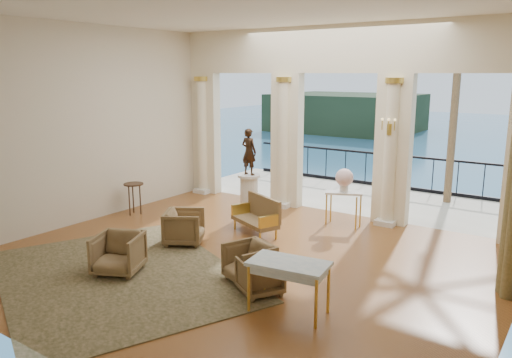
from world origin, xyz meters
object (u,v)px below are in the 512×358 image
Objects in this scene: pedestal at (249,197)px; side_table at (134,188)px; settee at (258,215)px; console_table at (344,198)px; armchair_b at (249,261)px; armchair_a at (118,252)px; armchair_c at (260,274)px; armchair_d at (184,225)px; game_table at (289,267)px; statue at (249,152)px.

side_table is at bearing -150.76° from pedestal.
console_table is at bearing 75.02° from settee.
armchair_b is at bearing -19.80° from side_table.
console_table is (-0.07, 3.76, 0.29)m from armchair_b.
armchair_a is 1.09× the size of armchair_b.
armchair_a reaches higher than armchair_c.
armchair_a is 1.22× the size of armchair_c.
armchair_d is (-2.18, 0.78, 0.03)m from armchair_b.
armchair_b is at bearing 144.53° from game_table.
statue is at bearing 124.30° from game_table.
statue is at bearing 158.31° from settee.
armchair_b is at bearing -35.39° from settee.
armchair_d is 0.58× the size of settee.
armchair_a is 3.27m from settee.
armchair_a is 2.29m from armchair_b.
settee reaches higher than armchair_d.
statue is (-0.88, 0.88, 1.20)m from settee.
armchair_b is 0.65× the size of statue.
statue is 2.98m from side_table.
armchair_d is 3.67m from console_table.
armchair_a reaches higher than armchair_d.
game_table is 4.92m from pedestal.
game_table is 1.56× the size of side_table.
armchair_b reaches higher than armchair_c.
pedestal is 1.19× the size of console_table.
side_table is (-4.60, -2.08, 0.02)m from console_table.
console_table is at bearing 41.96° from armchair_a.
pedestal is 2.25m from console_table.
armchair_a is 4.07m from pedestal.
statue is (-2.20, 3.06, 1.24)m from armchair_b.
statue is 2.43m from console_table.
statue is 1.24× the size of console_table.
armchair_c is (2.47, 0.73, -0.07)m from armchair_a.
console_table is 5.05m from side_table.
console_table is at bearing 112.88° from armchair_b.
statue reaches higher than console_table.
armchair_d is 0.73× the size of pedestal.
armchair_c is 0.72× the size of console_table.
armchair_d is 2.29m from pedestal.
armchair_a is 1.01× the size of armchair_d.
pedestal reaches higher than settee.
side_table is (-4.67, 1.68, 0.31)m from armchair_b.
pedestal is at bearing -0.00° from statue.
side_table is (-2.61, 2.69, 0.27)m from armchair_a.
armchair_b is at bearing 128.43° from statue.
armchair_c is 2.79m from armchair_d.
armchair_a is at bearing 179.75° from game_table.
armchair_d is at bearing -19.98° from side_table.
game_table is at bearing -21.36° from side_table.
console_table is at bearing 18.13° from pedestal.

